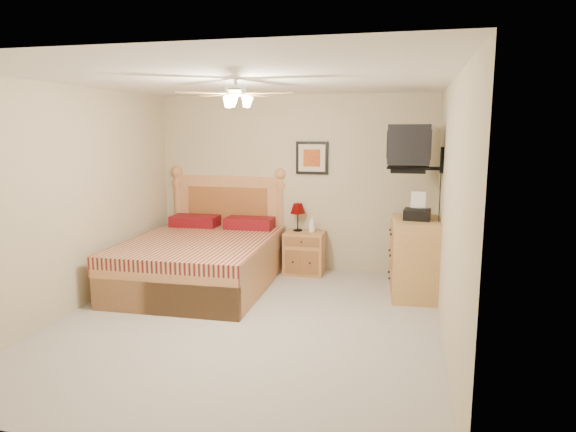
# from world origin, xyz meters

# --- Properties ---
(floor) EXTENTS (4.50, 4.50, 0.00)m
(floor) POSITION_xyz_m (0.00, 0.00, 0.00)
(floor) COLOR #9F9990
(floor) RESTS_ON ground
(ceiling) EXTENTS (4.00, 4.50, 0.04)m
(ceiling) POSITION_xyz_m (0.00, 0.00, 2.50)
(ceiling) COLOR white
(ceiling) RESTS_ON ground
(wall_back) EXTENTS (4.00, 0.04, 2.50)m
(wall_back) POSITION_xyz_m (0.00, 2.25, 1.25)
(wall_back) COLOR tan
(wall_back) RESTS_ON ground
(wall_front) EXTENTS (4.00, 0.04, 2.50)m
(wall_front) POSITION_xyz_m (0.00, -2.25, 1.25)
(wall_front) COLOR tan
(wall_front) RESTS_ON ground
(wall_left) EXTENTS (0.04, 4.50, 2.50)m
(wall_left) POSITION_xyz_m (-2.00, 0.00, 1.25)
(wall_left) COLOR tan
(wall_left) RESTS_ON ground
(wall_right) EXTENTS (0.04, 4.50, 2.50)m
(wall_right) POSITION_xyz_m (2.00, 0.00, 1.25)
(wall_right) COLOR tan
(wall_right) RESTS_ON ground
(bed) EXTENTS (1.80, 2.33, 1.48)m
(bed) POSITION_xyz_m (-0.97, 1.12, 0.74)
(bed) COLOR #B97748
(bed) RESTS_ON ground
(nightstand) EXTENTS (0.55, 0.41, 0.59)m
(nightstand) POSITION_xyz_m (0.22, 2.00, 0.30)
(nightstand) COLOR #B06A3D
(nightstand) RESTS_ON ground
(table_lamp) EXTENTS (0.27, 0.27, 0.40)m
(table_lamp) POSITION_xyz_m (0.10, 2.08, 0.79)
(table_lamp) COLOR #500101
(table_lamp) RESTS_ON nightstand
(lotion_bottle) EXTENTS (0.11, 0.11, 0.22)m
(lotion_bottle) POSITION_xyz_m (0.32, 2.02, 0.71)
(lotion_bottle) COLOR white
(lotion_bottle) RESTS_ON nightstand
(framed_picture) EXTENTS (0.46, 0.04, 0.46)m
(framed_picture) POSITION_xyz_m (0.27, 2.23, 1.62)
(framed_picture) COLOR black
(framed_picture) RESTS_ON wall_back
(dresser) EXTENTS (0.62, 0.85, 0.96)m
(dresser) POSITION_xyz_m (1.73, 1.35, 0.48)
(dresser) COLOR olive
(dresser) RESTS_ON ground
(fax_machine) EXTENTS (0.33, 0.35, 0.32)m
(fax_machine) POSITION_xyz_m (1.73, 1.30, 1.12)
(fax_machine) COLOR black
(fax_machine) RESTS_ON dresser
(magazine_lower) EXTENTS (0.26, 0.30, 0.02)m
(magazine_lower) POSITION_xyz_m (1.66, 1.64, 0.97)
(magazine_lower) COLOR beige
(magazine_lower) RESTS_ON dresser
(magazine_upper) EXTENTS (0.28, 0.31, 0.02)m
(magazine_upper) POSITION_xyz_m (1.66, 1.65, 0.99)
(magazine_upper) COLOR gray
(magazine_upper) RESTS_ON magazine_lower
(wall_tv) EXTENTS (0.56, 0.46, 0.58)m
(wall_tv) POSITION_xyz_m (1.75, 1.34, 1.81)
(wall_tv) COLOR black
(wall_tv) RESTS_ON wall_right
(ceiling_fan) EXTENTS (1.14, 1.14, 0.28)m
(ceiling_fan) POSITION_xyz_m (0.00, -0.20, 2.36)
(ceiling_fan) COLOR white
(ceiling_fan) RESTS_ON ceiling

